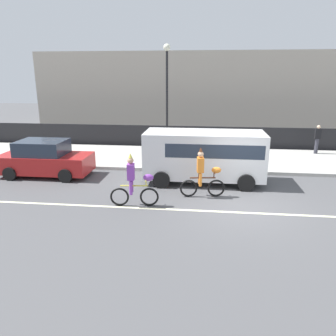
# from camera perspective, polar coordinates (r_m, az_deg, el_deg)

# --- Properties ---
(ground_plane) EXTENTS (80.00, 80.00, 0.00)m
(ground_plane) POSITION_cam_1_polar(r_m,az_deg,el_deg) (11.89, 12.84, -6.65)
(ground_plane) COLOR #4C4C4F
(road_centre_line) EXTENTS (36.00, 0.14, 0.01)m
(road_centre_line) POSITION_cam_1_polar(r_m,az_deg,el_deg) (11.43, 13.09, -7.59)
(road_centre_line) COLOR beige
(road_centre_line) RESTS_ON ground
(sidewalk_curb) EXTENTS (60.00, 5.00, 0.15)m
(sidewalk_curb) POSITION_cam_1_polar(r_m,az_deg,el_deg) (18.03, 10.75, 1.50)
(sidewalk_curb) COLOR #ADAAA3
(sidewalk_curb) RESTS_ON ground
(fence_line) EXTENTS (40.00, 0.08, 1.40)m
(fence_line) POSITION_cam_1_polar(r_m,az_deg,el_deg) (20.72, 10.30, 5.17)
(fence_line) COLOR black
(fence_line) RESTS_ON ground
(building_backdrop) EXTENTS (28.00, 8.00, 6.17)m
(building_backdrop) POSITION_cam_1_polar(r_m,az_deg,el_deg) (28.97, 8.27, 13.02)
(building_backdrop) COLOR #B2A899
(building_backdrop) RESTS_ON ground
(parade_cyclist_purple) EXTENTS (1.72, 0.50, 1.92)m
(parade_cyclist_purple) POSITION_cam_1_polar(r_m,az_deg,el_deg) (11.48, -5.86, -2.66)
(parade_cyclist_purple) COLOR black
(parade_cyclist_purple) RESTS_ON ground
(parade_cyclist_orange) EXTENTS (1.71, 0.51, 1.92)m
(parade_cyclist_orange) POSITION_cam_1_polar(r_m,az_deg,el_deg) (12.35, 6.14, -1.31)
(parade_cyclist_orange) COLOR black
(parade_cyclist_orange) RESTS_ON ground
(parked_van_white) EXTENTS (5.00, 2.22, 2.18)m
(parked_van_white) POSITION_cam_1_polar(r_m,az_deg,el_deg) (13.99, 6.60, 2.59)
(parked_van_white) COLOR white
(parked_van_white) RESTS_ON ground
(parked_car_red) EXTENTS (4.10, 1.92, 1.64)m
(parked_car_red) POSITION_cam_1_polar(r_m,az_deg,el_deg) (15.93, -20.63, 1.45)
(parked_car_red) COLOR #AD1E1E
(parked_car_red) RESTS_ON ground
(street_lamp_post) EXTENTS (0.36, 0.36, 5.86)m
(street_lamp_post) POSITION_cam_1_polar(r_m,az_deg,el_deg) (17.76, -0.19, 14.34)
(street_lamp_post) COLOR black
(street_lamp_post) RESTS_ON sidewalk_curb
(pedestrian_onlooker) EXTENTS (0.32, 0.20, 1.62)m
(pedestrian_onlooker) POSITION_cam_1_polar(r_m,az_deg,el_deg) (20.37, 24.56, 4.69)
(pedestrian_onlooker) COLOR #33333D
(pedestrian_onlooker) RESTS_ON sidewalk_curb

